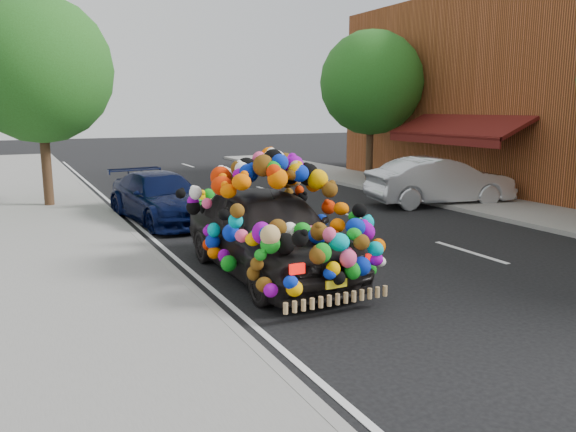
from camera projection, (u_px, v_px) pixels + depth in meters
name	position (u px, v px, depth m)	size (l,w,h in m)	color
ground	(320.00, 275.00, 10.05)	(100.00, 100.00, 0.00)	black
sidewalk	(63.00, 310.00, 8.14)	(4.00, 60.00, 0.12)	gray
kerb	(193.00, 291.00, 9.00)	(0.15, 60.00, 0.13)	gray
footpath_far	(513.00, 209.00, 16.29)	(3.00, 40.00, 0.12)	gray
lane_markings	(470.00, 252.00, 11.64)	(6.00, 50.00, 0.01)	silver
tree_near_sidewalk	(39.00, 69.00, 15.94)	(4.20, 4.20, 6.13)	#332114
tree_far_b	(371.00, 83.00, 21.62)	(4.00, 4.00, 5.90)	#332114
plush_art_car	(268.00, 212.00, 9.93)	(2.22, 4.80, 2.21)	black
navy_sedan	(161.00, 197.00, 14.73)	(1.79, 4.40, 1.28)	black
silver_hatchback	(440.00, 181.00, 17.21)	(1.55, 4.45, 1.46)	#B7B9BF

